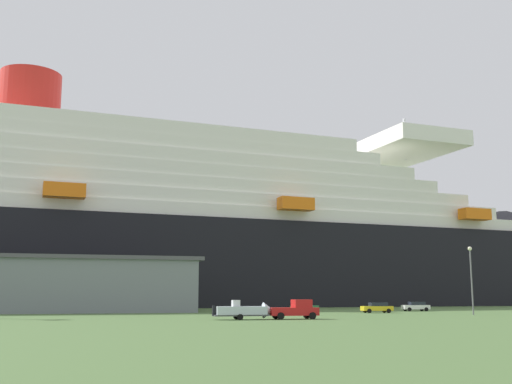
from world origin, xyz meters
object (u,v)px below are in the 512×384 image
Objects in this scene: street_lamp at (471,271)px; parked_car_yellow_taxi at (377,307)px; cruise_ship at (165,235)px; parked_car_white_van at (416,306)px; parked_car_green_wagon at (304,307)px; small_boat_on_trailer at (247,311)px; pickup_truck at (295,310)px.

parked_car_yellow_taxi is at bearing 121.94° from street_lamp.
parked_car_white_van is at bearing -54.99° from cruise_ship.
parked_car_green_wagon and parked_car_white_van have the same top height.
street_lamp is 1.98× the size of parked_car_white_van.
parked_car_white_van is (36.15, -51.61, -16.04)m from cruise_ship.
cruise_ship is 32.85× the size of small_boat_on_trailer.
street_lamp reaches higher than parked_car_yellow_taxi.
street_lamp is at bearing -51.23° from parked_car_green_wagon.
street_lamp is 1.92× the size of parked_car_yellow_taxi.
parked_car_yellow_taxi is 13.51m from parked_car_white_van.
street_lamp is at bearing 12.32° from small_boat_on_trailer.
small_boat_on_trailer is 1.61× the size of parked_car_yellow_taxi.
pickup_truck is 1.15× the size of parked_car_yellow_taxi.
parked_car_yellow_taxi is (-8.05, 12.91, -5.16)m from street_lamp.
cruise_ship reaches higher than parked_car_green_wagon.
small_boat_on_trailer is at bearing -167.68° from street_lamp.
cruise_ship is 66.28m from parked_car_yellow_taxi.
cruise_ship is 55.83m from parked_car_green_wagon.
pickup_truck reaches higher than parked_car_yellow_taxi.
street_lamp is 2.03× the size of parked_car_green_wagon.
parked_car_green_wagon is at bearing 67.84° from pickup_truck.
pickup_truck reaches higher than small_boat_on_trailer.
pickup_truck is 5.69m from small_boat_on_trailer.
parked_car_yellow_taxi is (26.36, 20.43, -0.13)m from small_boat_on_trailer.
parked_car_green_wagon is (17.42, 28.67, -0.13)m from small_boat_on_trailer.
pickup_truck is 30.13m from street_lamp.
pickup_truck is 1.19× the size of parked_car_white_van.
pickup_truck is at bearing -165.09° from street_lamp.
cruise_ship is 81.26m from small_boat_on_trailer.
parked_car_yellow_taxi is at bearing 37.77° from small_boat_on_trailer.
small_boat_on_trailer is 33.55m from parked_car_green_wagon.
street_lamp is at bearing -58.06° from parked_car_yellow_taxi.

